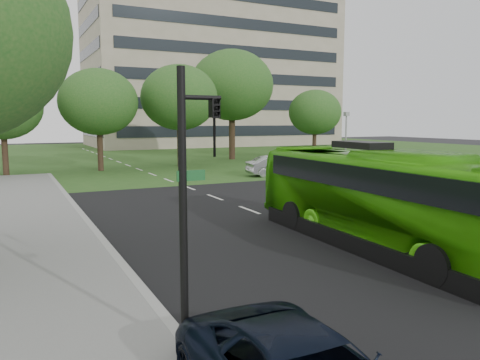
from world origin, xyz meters
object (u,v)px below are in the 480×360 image
(tree_park_d, at_px, (232,85))
(camera_pole, at_px, (346,132))
(traffic_light, at_px, (192,191))
(office_building, at_px, (212,71))
(tree_park_a, at_px, (2,107))
(bus, at_px, (382,199))
(sedan, at_px, (277,166))
(tree_park_b, at_px, (98,102))
(tree_park_e, at_px, (315,112))
(tree_park_c, at_px, (179,98))

(tree_park_d, bearing_deg, camera_pole, -70.70)
(traffic_light, distance_m, camera_pole, 33.50)
(office_building, distance_m, tree_park_a, 48.88)
(office_building, bearing_deg, traffic_light, -113.31)
(tree_park_d, distance_m, traffic_light, 41.89)
(bus, height_order, sedan, bus)
(tree_park_b, bearing_deg, tree_park_d, 20.53)
(tree_park_b, height_order, camera_pole, tree_park_b)
(tree_park_a, distance_m, traffic_light, 31.27)
(tree_park_a, relative_size, traffic_light, 1.51)
(tree_park_b, xyz_separation_m, tree_park_e, (22.13, 1.36, -0.62))
(tree_park_d, bearing_deg, sedan, -102.80)
(tree_park_e, relative_size, sedan, 1.60)
(tree_park_e, relative_size, traffic_light, 1.46)
(tree_park_d, bearing_deg, tree_park_c, -146.55)
(office_building, bearing_deg, tree_park_d, -109.26)
(traffic_light, bearing_deg, bus, 15.43)
(tree_park_a, height_order, traffic_light, tree_park_a)
(office_building, xyz_separation_m, bus, (-20.96, -63.32, -10.92))
(traffic_light, height_order, camera_pole, traffic_light)
(tree_park_c, xyz_separation_m, traffic_light, (-11.03, -32.33, -3.16))
(tree_park_b, height_order, tree_park_e, tree_park_b)
(tree_park_e, distance_m, sedan, 16.03)
(sedan, distance_m, traffic_light, 27.07)
(traffic_light, bearing_deg, sedan, 44.97)
(office_building, height_order, sedan, office_building)
(sedan, bearing_deg, tree_park_b, 58.06)
(tree_park_b, xyz_separation_m, camera_pole, (19.03, -7.53, -2.47))
(tree_park_c, bearing_deg, tree_park_b, -176.05)
(tree_park_b, xyz_separation_m, traffic_light, (-4.02, -31.85, -2.65))
(office_building, xyz_separation_m, traffic_light, (-29.00, -67.31, -9.58))
(office_building, relative_size, tree_park_d, 3.52)
(tree_park_c, distance_m, tree_park_e, 15.19)
(bus, bearing_deg, tree_park_a, 113.63)
(bus, xyz_separation_m, traffic_light, (-8.04, -3.99, 1.34))
(office_building, height_order, tree_park_a, office_building)
(tree_park_e, bearing_deg, tree_park_a, -175.77)
(office_building, bearing_deg, camera_pole, -97.89)
(tree_park_d, height_order, tree_park_e, tree_park_d)
(office_building, height_order, traffic_light, office_building)
(office_building, bearing_deg, tree_park_a, -131.37)
(tree_park_d, bearing_deg, tree_park_b, -159.47)
(tree_park_e, distance_m, traffic_light, 42.31)
(tree_park_a, xyz_separation_m, tree_park_b, (6.94, 0.80, 0.48))
(bus, distance_m, sedan, 19.69)
(office_building, distance_m, tree_park_e, 35.05)
(bus, relative_size, camera_pole, 2.36)
(tree_park_a, bearing_deg, bus, -67.93)
(tree_park_a, height_order, tree_park_e, tree_park_a)
(tree_park_a, bearing_deg, tree_park_c, 5.24)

